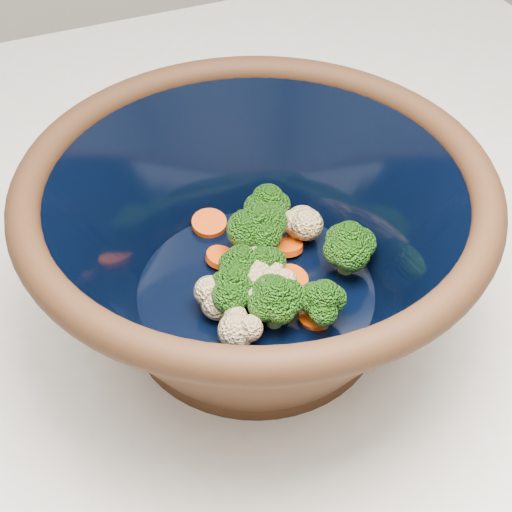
# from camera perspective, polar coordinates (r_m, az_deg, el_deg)

# --- Properties ---
(mixing_bowl) EXTENTS (0.38, 0.38, 0.16)m
(mixing_bowl) POSITION_cam_1_polar(r_m,az_deg,el_deg) (0.57, 0.00, 1.12)
(mixing_bowl) COLOR black
(mixing_bowl) RESTS_ON counter
(vegetable_pile) EXTENTS (0.16, 0.20, 0.06)m
(vegetable_pile) POSITION_cam_1_polar(r_m,az_deg,el_deg) (0.59, 1.32, -0.53)
(vegetable_pile) COLOR #608442
(vegetable_pile) RESTS_ON mixing_bowl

